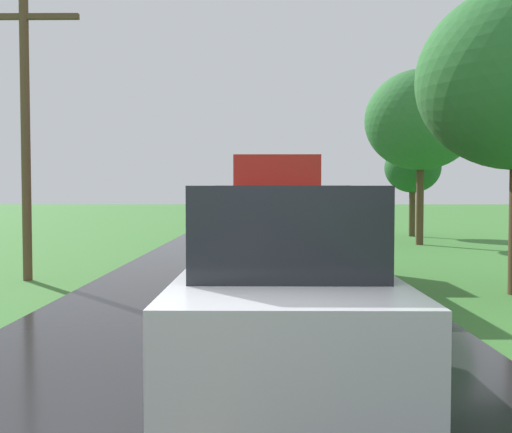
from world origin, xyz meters
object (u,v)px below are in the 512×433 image
banana_truck_near (277,213)px  utility_pole_roadside (25,125)px  roadside_tree_mid_right (413,168)px  roadside_tree_near_left (421,120)px  following_car (283,290)px

banana_truck_near → utility_pole_roadside: (-5.61, -0.88, 1.98)m
banana_truck_near → roadside_tree_mid_right: (6.46, 12.42, 1.62)m
banana_truck_near → utility_pole_roadside: 6.02m
banana_truck_near → roadside_tree_near_left: roadside_tree_near_left is taller
roadside_tree_mid_right → following_car: roadside_tree_mid_right is taller
roadside_tree_near_left → following_car: bearing=-109.3°
utility_pole_roadside → roadside_tree_near_left: roadside_tree_near_left is taller
utility_pole_roadside → roadside_tree_near_left: bearing=38.8°
utility_pole_roadside → following_car: utility_pole_roadside is taller
utility_pole_roadside → roadside_tree_mid_right: bearing=47.8°
banana_truck_near → following_car: 8.40m
banana_truck_near → roadside_tree_near_left: size_ratio=0.88×
roadside_tree_mid_right → roadside_tree_near_left: bearing=-101.0°
banana_truck_near → roadside_tree_mid_right: 14.10m
banana_truck_near → utility_pole_roadside: utility_pole_roadside is taller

